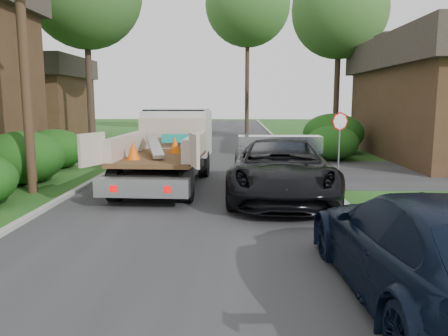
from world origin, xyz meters
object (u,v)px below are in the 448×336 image
at_px(stop_sign, 340,129).
at_px(house_left_far, 29,99).
at_px(utility_pole, 22,26).
at_px(black_pickup, 281,168).
at_px(tree_center_far, 248,4).
at_px(navy_suv, 427,248).
at_px(tree_right_far, 340,10).
at_px(flatbed_truck, 172,143).

bearing_deg(stop_sign, house_left_far, 145.19).
bearing_deg(utility_pole, black_pickup, -3.50).
bearing_deg(tree_center_far, black_pickup, -89.10).
relative_size(stop_sign, utility_pole, 0.25).
bearing_deg(navy_suv, tree_right_far, -101.62).
distance_m(house_left_far, black_pickup, 23.74).
height_order(utility_pole, navy_suv, utility_pole).
height_order(utility_pole, tree_center_far, tree_center_far).
xyz_separation_m(stop_sign, flatbed_truck, (-6.49, -1.91, -0.36)).
height_order(utility_pole, tree_right_far, tree_right_far).
height_order(house_left_far, flatbed_truck, house_left_far).
distance_m(stop_sign, house_left_far, 22.81).
distance_m(house_left_far, tree_center_far, 19.16).
bearing_deg(black_pickup, navy_suv, -75.57).
bearing_deg(house_left_far, tree_center_far, 27.30).
distance_m(stop_sign, tree_center_far, 23.15).
xyz_separation_m(black_pickup, navy_suv, (1.40, -7.00, -0.08)).
relative_size(black_pickup, navy_suv, 1.14).
bearing_deg(stop_sign, tree_right_far, 78.19).
bearing_deg(tree_center_far, stop_sign, -81.34).
height_order(tree_right_far, flatbed_truck, tree_right_far).
distance_m(stop_sign, tree_right_far, 13.08).
bearing_deg(navy_suv, stop_sign, -99.22).
distance_m(flatbed_truck, navy_suv, 10.87).
xyz_separation_m(tree_center_far, flatbed_truck, (-3.29, -22.91, -9.57)).
bearing_deg(black_pickup, house_left_far, 135.37).
bearing_deg(tree_right_far, black_pickup, -108.21).
distance_m(black_pickup, navy_suv, 7.14).
relative_size(stop_sign, flatbed_truck, 0.36).
relative_size(tree_right_far, flatbed_truck, 1.65).
bearing_deg(utility_pole, navy_suv, -38.87).
bearing_deg(tree_right_far, flatbed_truck, -124.23).
xyz_separation_m(stop_sign, black_pickup, (-2.80, -4.50, -0.87)).
bearing_deg(flatbed_truck, navy_suv, -59.45).
bearing_deg(tree_right_far, house_left_far, 174.56).
relative_size(house_left_far, flatbed_truck, 1.08).
xyz_separation_m(stop_sign, house_left_far, (-18.70, 13.00, 1.27)).
height_order(house_left_far, black_pickup, house_left_far).
bearing_deg(stop_sign, tree_center_far, 98.66).
xyz_separation_m(utility_pole, navy_suv, (9.28, -7.48, -4.35)).
distance_m(flatbed_truck, black_pickup, 4.53).
bearing_deg(utility_pole, house_left_far, 115.23).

